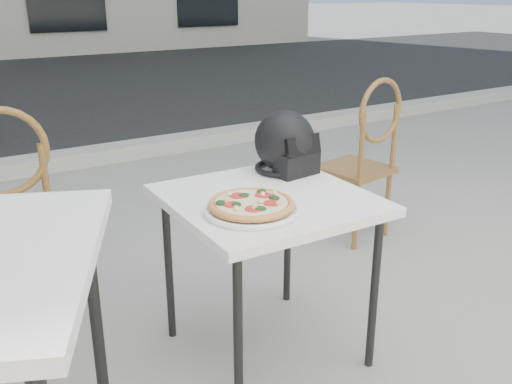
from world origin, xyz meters
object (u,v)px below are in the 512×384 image
helmet (286,145)px  plate (251,210)px  cafe_chair_side (7,206)px  cafe_chair_main (365,151)px  pizza (251,204)px  cafe_table_main (268,211)px

helmet → plate: bearing=-145.2°
cafe_chair_side → cafe_chair_main: bearing=179.8°
plate → pizza: bearing=86.9°
cafe_chair_main → cafe_chair_side: 1.86m
plate → cafe_chair_main: (1.21, 0.74, -0.15)m
plate → pizza: (0.00, 0.00, 0.02)m
pizza → cafe_chair_main: (1.21, 0.74, -0.18)m
plate → pizza: pizza is taller
cafe_table_main → pizza: pizza is taller
cafe_chair_main → cafe_chair_side: cafe_chair_side is taller
cafe_table_main → helmet: helmet is taller
cafe_table_main → plate: bearing=-141.5°
helmet → pizza: bearing=-145.2°
cafe_chair_side → plate: bearing=130.6°
pizza → helmet: 0.49m
pizza → cafe_table_main: bearing=38.4°
cafe_chair_main → cafe_chair_side: bearing=-13.2°
cafe_table_main → cafe_chair_side: 1.09m
cafe_table_main → helmet: 0.35m
helmet → cafe_chair_side: 1.18m
cafe_chair_main → helmet: bearing=17.1°
cafe_table_main → helmet: size_ratio=2.55×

